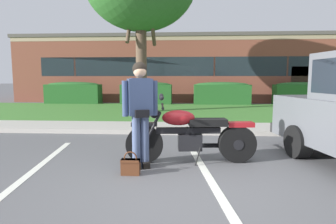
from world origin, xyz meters
TOP-DOWN VIEW (x-y plane):
  - ground_plane at (0.00, 0.00)m, footprint 140.00×140.00m
  - curb_strip at (0.00, 3.55)m, footprint 60.00×0.20m
  - concrete_walk at (0.00, 4.40)m, footprint 60.00×1.50m
  - grass_lawn at (0.00, 8.48)m, footprint 60.00×6.67m
  - stall_stripe_0 at (-2.38, 0.20)m, footprint 0.69×4.38m
  - stall_stripe_1 at (0.33, 0.20)m, footprint 0.69×4.38m
  - motorcycle at (0.15, 1.09)m, footprint 2.24×0.82m
  - rider_person at (-0.75, 0.74)m, footprint 0.54×0.38m
  - handbag at (-0.85, 0.37)m, footprint 0.28×0.13m
  - hedge_left at (-6.31, 11.88)m, footprint 3.01×0.90m
  - hedge_center_left at (-2.22, 11.88)m, footprint 2.77×0.90m
  - hedge_center_right at (1.87, 11.88)m, footprint 2.99×0.90m
  - hedge_right at (5.97, 11.88)m, footprint 2.63×0.90m
  - brick_building at (1.56, 18.54)m, footprint 24.30×11.25m

SIDE VIEW (x-z plane):
  - ground_plane at x=0.00m, z-range 0.00..0.00m
  - stall_stripe_0 at x=-2.38m, z-range 0.00..0.01m
  - stall_stripe_1 at x=0.33m, z-range 0.00..0.01m
  - grass_lawn at x=0.00m, z-range 0.00..0.06m
  - concrete_walk at x=0.00m, z-range 0.00..0.08m
  - curb_strip at x=0.00m, z-range 0.00..0.12m
  - handbag at x=-0.85m, z-range -0.04..0.32m
  - motorcycle at x=0.15m, z-range -0.11..1.07m
  - hedge_left at x=-6.31m, z-range 0.03..1.27m
  - hedge_center_left at x=-2.22m, z-range 0.03..1.27m
  - hedge_center_right at x=1.87m, z-range 0.03..1.27m
  - hedge_right at x=5.97m, z-range 0.03..1.27m
  - rider_person at x=-0.75m, z-range 0.14..1.84m
  - brick_building at x=1.56m, z-range 0.00..4.04m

